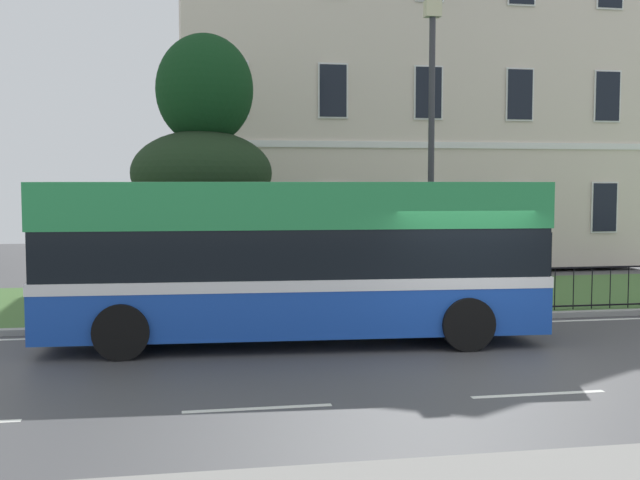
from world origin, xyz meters
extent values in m
cube|color=#454548|center=(0.00, 0.00, -0.03)|extent=(60.00, 56.00, 0.06)
cube|color=silver|center=(0.00, 3.65, 0.00)|extent=(54.00, 0.14, 0.01)
cube|color=silver|center=(-4.00, -1.80, 0.00)|extent=(2.00, 0.12, 0.01)
cube|color=silver|center=(0.00, -1.80, 0.00)|extent=(2.00, 0.12, 0.01)
cube|color=#9E9E99|center=(0.00, 4.12, 0.06)|extent=(57.00, 0.24, 0.12)
cube|color=#476F36|center=(0.00, 7.34, 0.06)|extent=(57.00, 6.21, 0.12)
cube|color=beige|center=(2.89, 16.88, 6.09)|extent=(15.43, 9.01, 11.94)
cube|color=white|center=(2.89, 12.34, 4.17)|extent=(15.43, 0.06, 0.20)
cube|color=#2D333D|center=(2.89, 12.33, 1.22)|extent=(1.10, 0.06, 2.20)
cube|color=white|center=(-3.28, 12.33, 2.14)|extent=(0.95, 0.04, 1.71)
cube|color=black|center=(-3.28, 12.31, 2.14)|extent=(0.85, 0.03, 1.61)
cube|color=white|center=(-0.20, 12.33, 2.14)|extent=(0.95, 0.04, 1.71)
cube|color=black|center=(-0.20, 12.31, 2.14)|extent=(0.85, 0.03, 1.61)
cube|color=white|center=(2.89, 12.33, 2.14)|extent=(0.95, 0.04, 1.71)
cube|color=black|center=(2.89, 12.31, 2.14)|extent=(0.85, 0.03, 1.61)
cube|color=white|center=(5.97, 12.33, 2.14)|extent=(0.95, 0.04, 1.71)
cube|color=black|center=(5.97, 12.31, 2.14)|extent=(0.85, 0.03, 1.61)
cube|color=white|center=(9.06, 12.33, 2.14)|extent=(0.95, 0.04, 1.71)
cube|color=black|center=(9.06, 12.31, 2.14)|extent=(0.85, 0.03, 1.61)
cube|color=white|center=(-3.28, 12.33, 5.82)|extent=(0.95, 0.04, 1.71)
cube|color=black|center=(-3.28, 12.31, 5.82)|extent=(0.85, 0.03, 1.61)
cube|color=white|center=(-0.20, 12.33, 5.82)|extent=(0.95, 0.04, 1.71)
cube|color=black|center=(-0.20, 12.31, 5.82)|extent=(0.85, 0.03, 1.61)
cube|color=white|center=(2.89, 12.33, 5.82)|extent=(0.95, 0.04, 1.71)
cube|color=black|center=(2.89, 12.31, 5.82)|extent=(0.85, 0.03, 1.61)
cube|color=white|center=(5.97, 12.33, 5.82)|extent=(0.95, 0.04, 1.71)
cube|color=black|center=(5.97, 12.31, 5.82)|extent=(0.85, 0.03, 1.61)
cube|color=white|center=(9.06, 12.33, 5.82)|extent=(0.95, 0.04, 1.71)
cube|color=black|center=(9.06, 12.31, 5.82)|extent=(0.85, 0.03, 1.61)
cube|color=black|center=(2.89, 4.40, 1.07)|extent=(17.19, 0.04, 0.04)
cube|color=black|center=(2.89, 4.40, 0.20)|extent=(17.19, 0.04, 0.04)
cylinder|color=black|center=(-5.71, 4.40, 0.59)|extent=(0.02, 0.02, 0.95)
cylinder|color=black|center=(-5.26, 4.40, 0.59)|extent=(0.02, 0.02, 0.95)
cylinder|color=black|center=(-4.80, 4.40, 0.59)|extent=(0.02, 0.02, 0.95)
cylinder|color=black|center=(-4.35, 4.40, 0.59)|extent=(0.02, 0.02, 0.95)
cylinder|color=black|center=(-3.90, 4.40, 0.59)|extent=(0.02, 0.02, 0.95)
cylinder|color=black|center=(-3.45, 4.40, 0.59)|extent=(0.02, 0.02, 0.95)
cylinder|color=black|center=(-3.00, 4.40, 0.59)|extent=(0.02, 0.02, 0.95)
cylinder|color=black|center=(-2.54, 4.40, 0.59)|extent=(0.02, 0.02, 0.95)
cylinder|color=black|center=(-2.09, 4.40, 0.59)|extent=(0.02, 0.02, 0.95)
cylinder|color=black|center=(-1.64, 4.40, 0.59)|extent=(0.02, 0.02, 0.95)
cylinder|color=black|center=(-1.19, 4.40, 0.59)|extent=(0.02, 0.02, 0.95)
cylinder|color=black|center=(-0.73, 4.40, 0.59)|extent=(0.02, 0.02, 0.95)
cylinder|color=black|center=(-0.28, 4.40, 0.59)|extent=(0.02, 0.02, 0.95)
cylinder|color=black|center=(0.17, 4.40, 0.59)|extent=(0.02, 0.02, 0.95)
cylinder|color=black|center=(0.62, 4.40, 0.59)|extent=(0.02, 0.02, 0.95)
cylinder|color=black|center=(1.08, 4.40, 0.59)|extent=(0.02, 0.02, 0.95)
cylinder|color=black|center=(1.53, 4.40, 0.59)|extent=(0.02, 0.02, 0.95)
cylinder|color=black|center=(1.98, 4.40, 0.59)|extent=(0.02, 0.02, 0.95)
cylinder|color=black|center=(2.43, 4.40, 0.59)|extent=(0.02, 0.02, 0.95)
cylinder|color=black|center=(2.89, 4.40, 0.59)|extent=(0.02, 0.02, 0.95)
cylinder|color=black|center=(3.34, 4.40, 0.59)|extent=(0.02, 0.02, 0.95)
cylinder|color=black|center=(3.79, 4.40, 0.59)|extent=(0.02, 0.02, 0.95)
cylinder|color=black|center=(4.24, 4.40, 0.59)|extent=(0.02, 0.02, 0.95)
cylinder|color=black|center=(4.70, 4.40, 0.59)|extent=(0.02, 0.02, 0.95)
cylinder|color=black|center=(5.15, 4.40, 0.59)|extent=(0.02, 0.02, 0.95)
cylinder|color=#423328|center=(-4.44, 8.41, 0.83)|extent=(0.43, 0.43, 1.42)
ellipsoid|color=#15351D|center=(-4.37, 8.39, 1.12)|extent=(3.63, 3.63, 2.30)
ellipsoid|color=#1C2F1A|center=(-4.39, 8.21, 3.22)|extent=(3.55, 3.55, 2.16)
ellipsoid|color=#113718|center=(-4.29, 8.41, 5.33)|extent=(2.46, 2.46, 2.81)
cube|color=#1947B3|center=(-2.90, 2.51, 0.75)|extent=(9.28, 2.95, 0.99)
cube|color=white|center=(-2.90, 2.51, 1.21)|extent=(9.30, 2.97, 0.20)
cube|color=black|center=(-2.90, 2.51, 1.72)|extent=(9.19, 2.90, 0.93)
cube|color=#29914C|center=(-2.90, 2.51, 2.59)|extent=(9.28, 2.95, 0.82)
cube|color=black|center=(1.69, 2.25, 1.67)|extent=(0.18, 2.04, 0.86)
cube|color=black|center=(1.69, 2.25, 2.55)|extent=(0.16, 1.75, 0.53)
cylinder|color=silver|center=(1.74, 3.02, 0.48)|extent=(0.05, 0.20, 0.20)
cylinder|color=silver|center=(1.65, 1.47, 0.48)|extent=(0.05, 0.20, 0.20)
cylinder|color=black|center=(0.18, 3.50, 0.48)|extent=(0.98, 0.35, 0.96)
cylinder|color=black|center=(0.05, 1.17, 0.48)|extent=(0.98, 0.35, 0.96)
cylinder|color=black|center=(-5.85, 3.84, 0.48)|extent=(0.98, 0.35, 0.96)
cylinder|color=black|center=(-5.98, 1.51, 0.48)|extent=(0.98, 0.35, 0.96)
cylinder|color=#333338|center=(0.64, 5.13, 3.39)|extent=(0.14, 0.14, 6.54)
cube|color=beige|center=(0.64, 5.13, 6.84)|extent=(0.36, 0.24, 0.36)
camera|label=1|loc=(-5.04, -12.20, 3.03)|focal=44.82mm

